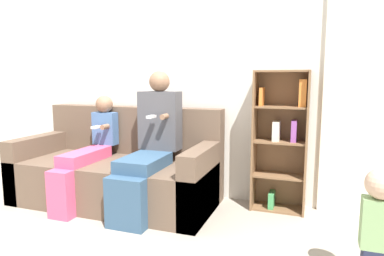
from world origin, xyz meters
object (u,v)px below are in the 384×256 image
at_px(adult_seated, 150,141).
at_px(child_seated, 87,150).
at_px(toddler_standing, 379,221).
at_px(bookshelf, 281,139).
at_px(couch, 118,172).

relative_size(adult_seated, child_seated, 1.24).
bearing_deg(adult_seated, toddler_standing, -20.60).
relative_size(adult_seated, toddler_standing, 1.79).
xyz_separation_m(child_seated, bookshelf, (1.81, 0.50, 0.14)).
bearing_deg(adult_seated, couch, 166.90).
height_order(child_seated, toddler_standing, child_seated).
bearing_deg(couch, adult_seated, -13.10).
distance_m(couch, adult_seated, 0.56).
distance_m(child_seated, toddler_standing, 2.55).
distance_m(adult_seated, toddler_standing, 1.95).
distance_m(couch, toddler_standing, 2.36).
bearing_deg(toddler_standing, adult_seated, 159.40).
distance_m(toddler_standing, bookshelf, 1.33).
bearing_deg(toddler_standing, bookshelf, 120.64).
height_order(toddler_standing, bookshelf, bookshelf).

